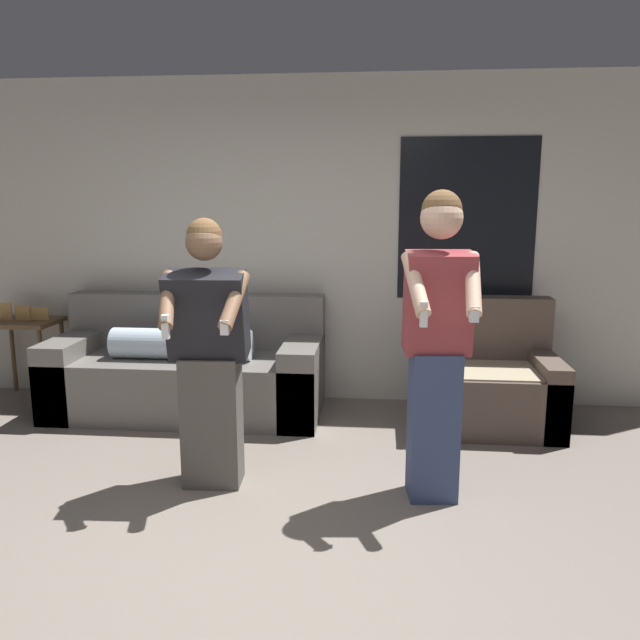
{
  "coord_description": "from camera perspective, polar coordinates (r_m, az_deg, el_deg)",
  "views": [
    {
      "loc": [
        0.62,
        -2.63,
        1.71
      ],
      "look_at": [
        0.29,
        0.84,
        1.03
      ],
      "focal_mm": 35.0,
      "sensor_mm": 36.0,
      "label": 1
    }
  ],
  "objects": [
    {
      "name": "person_right",
      "position": [
        3.53,
        10.63,
        -2.05
      ],
      "size": [
        0.43,
        0.5,
        1.76
      ],
      "color": "#384770",
      "rests_on": "ground_plane"
    },
    {
      "name": "armchair",
      "position": [
        4.98,
        15.27,
        -5.64
      ],
      "size": [
        0.98,
        0.8,
        0.95
      ],
      "color": "brown",
      "rests_on": "ground_plane"
    },
    {
      "name": "couch",
      "position": [
        5.19,
        -11.91,
        -4.61
      ],
      "size": [
        2.16,
        0.88,
        0.93
      ],
      "color": "slate",
      "rests_on": "ground_plane"
    },
    {
      "name": "wall_back",
      "position": [
        5.29,
        -1.07,
        7.12
      ],
      "size": [
        6.88,
        0.07,
        2.7
      ],
      "color": "beige",
      "rests_on": "ground_plane"
    },
    {
      "name": "person_left",
      "position": [
        3.72,
        -10.11,
        -3.31
      ],
      "size": [
        0.52,
        0.51,
        1.61
      ],
      "color": "#56514C",
      "rests_on": "ground_plane"
    },
    {
      "name": "ground_plane",
      "position": [
        3.2,
        -7.06,
        -21.45
      ],
      "size": [
        14.0,
        14.0,
        0.0
      ],
      "primitive_type": "plane",
      "color": "slate"
    },
    {
      "name": "side_table",
      "position": [
        5.92,
        -25.4,
        -0.98
      ],
      "size": [
        0.55,
        0.44,
        0.85
      ],
      "color": "brown",
      "rests_on": "ground_plane"
    }
  ]
}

